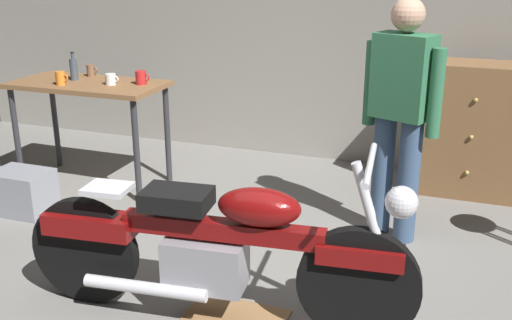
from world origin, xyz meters
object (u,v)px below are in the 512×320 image
(storage_bin, at_px, (23,192))
(motorcycle, at_px, (217,246))
(bottle, at_px, (74,69))
(mug_red_diner, at_px, (141,78))
(mug_brown_stoneware, at_px, (91,70))
(person_standing, at_px, (400,111))
(wooden_dresser, at_px, (472,130))
(mug_orange_travel, at_px, (61,78))
(mug_white_ceramic, at_px, (111,79))

(storage_bin, bearing_deg, motorcycle, -22.13)
(storage_bin, height_order, bottle, bottle)
(mug_red_diner, height_order, mug_brown_stoneware, mug_red_diner)
(motorcycle, bearing_deg, person_standing, 55.40)
(motorcycle, relative_size, bottle, 9.07)
(person_standing, relative_size, wooden_dresser, 1.52)
(motorcycle, relative_size, mug_orange_travel, 19.11)
(person_standing, height_order, wooden_dresser, person_standing)
(motorcycle, xyz_separation_m, mug_brown_stoneware, (-1.97, 1.79, 0.50))
(person_standing, distance_m, mug_red_diner, 2.15)
(mug_red_diner, bearing_deg, mug_brown_stoneware, 166.01)
(wooden_dresser, height_order, mug_orange_travel, wooden_dresser)
(bottle, bearing_deg, storage_bin, -89.65)
(mug_red_diner, distance_m, mug_orange_travel, 0.66)
(mug_brown_stoneware, bearing_deg, mug_orange_travel, -93.51)
(person_standing, bearing_deg, wooden_dresser, -92.48)
(storage_bin, xyz_separation_m, mug_white_ceramic, (0.39, 0.73, 0.78))
(mug_brown_stoneware, bearing_deg, storage_bin, -92.08)
(wooden_dresser, distance_m, mug_orange_travel, 3.41)
(motorcycle, height_order, storage_bin, motorcycle)
(wooden_dresser, distance_m, mug_white_ceramic, 3.01)
(storage_bin, distance_m, bottle, 1.14)
(motorcycle, distance_m, wooden_dresser, 2.74)
(wooden_dresser, height_order, storage_bin, wooden_dresser)
(storage_bin, bearing_deg, mug_red_diner, 53.07)
(mug_orange_travel, bearing_deg, mug_red_diner, 21.81)
(motorcycle, distance_m, mug_red_diner, 2.21)
(person_standing, bearing_deg, mug_brown_stoneware, 13.08)
(bottle, bearing_deg, mug_red_diner, 3.73)
(motorcycle, distance_m, person_standing, 1.65)
(storage_bin, xyz_separation_m, mug_brown_stoneware, (0.04, 0.97, 0.78))
(mug_brown_stoneware, distance_m, bottle, 0.20)
(storage_bin, relative_size, mug_orange_travel, 3.85)
(mug_red_diner, height_order, mug_white_ceramic, mug_red_diner)
(motorcycle, bearing_deg, storage_bin, 151.84)
(mug_brown_stoneware, bearing_deg, person_standing, -8.46)
(mug_white_ceramic, bearing_deg, mug_brown_stoneware, 145.91)
(mug_white_ceramic, xyz_separation_m, bottle, (-0.40, 0.06, 0.05))
(storage_bin, bearing_deg, person_standing, 11.65)
(wooden_dresser, bearing_deg, bottle, -165.36)
(wooden_dresser, relative_size, mug_orange_travel, 9.62)
(person_standing, bearing_deg, mug_white_ceramic, 17.61)
(motorcycle, bearing_deg, mug_orange_travel, 138.92)
(person_standing, distance_m, mug_orange_travel, 2.75)
(person_standing, height_order, mug_red_diner, person_standing)
(mug_red_diner, xyz_separation_m, mug_orange_travel, (-0.61, -0.24, -0.00))
(motorcycle, distance_m, mug_orange_travel, 2.49)
(mug_brown_stoneware, height_order, bottle, bottle)
(storage_bin, distance_m, mug_white_ceramic, 1.14)
(mug_red_diner, bearing_deg, person_standing, -6.90)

